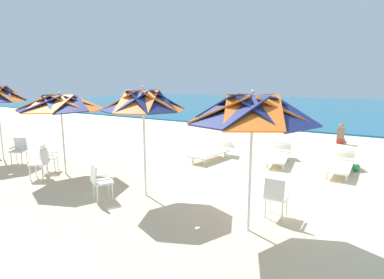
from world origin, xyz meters
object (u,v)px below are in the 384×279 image
at_px(beach_umbrella_0, 252,110).
at_px(plastic_chair_0, 276,195).
at_px(beachgoer_seated, 341,137).
at_px(beach_ball, 356,168).
at_px(plastic_chair_1, 100,180).
at_px(sun_lounger_0, 341,164).
at_px(sun_lounger_2, 213,152).
at_px(plastic_chair_2, 41,162).
at_px(beach_umbrella_2, 61,103).
at_px(beach_umbrella_1, 143,102).
at_px(plastic_chair_3, 47,156).
at_px(sun_lounger_1, 279,155).
at_px(plastic_chair_5, 19,149).

relative_size(beach_umbrella_0, plastic_chair_0, 3.08).
bearing_deg(beachgoer_seated, beach_ball, -78.01).
height_order(plastic_chair_0, plastic_chair_1, same).
relative_size(beach_umbrella_0, sun_lounger_0, 1.24).
xyz_separation_m(sun_lounger_0, beach_ball, (0.40, 0.43, -0.16)).
height_order(beach_umbrella_0, plastic_chair_1, beach_umbrella_0).
bearing_deg(sun_lounger_2, plastic_chair_1, -94.87).
bearing_deg(sun_lounger_0, beach_ball, 46.97).
relative_size(plastic_chair_2, beach_ball, 3.49).
height_order(plastic_chair_1, beach_umbrella_2, beach_umbrella_2).
relative_size(plastic_chair_0, beach_umbrella_1, 0.32).
height_order(sun_lounger_0, beach_ball, sun_lounger_0).
bearing_deg(beach_umbrella_2, plastic_chair_3, -173.81).
xyz_separation_m(plastic_chair_2, plastic_chair_3, (-0.51, 0.55, 0.00)).
bearing_deg(sun_lounger_2, beachgoer_seated, 58.23).
xyz_separation_m(beach_umbrella_0, sun_lounger_2, (-3.18, 4.51, -2.02)).
bearing_deg(sun_lounger_2, plastic_chair_2, -124.56).
bearing_deg(sun_lounger_1, sun_lounger_2, -160.54).
height_order(beach_umbrella_2, plastic_chair_2, beach_umbrella_2).
bearing_deg(plastic_chair_1, plastic_chair_2, 174.30).
height_order(beach_umbrella_0, sun_lounger_1, beach_umbrella_0).
distance_m(plastic_chair_5, sun_lounger_0, 10.67).
distance_m(beach_umbrella_0, plastic_chair_1, 4.05).
height_order(plastic_chair_2, plastic_chair_3, same).
distance_m(beach_umbrella_1, sun_lounger_0, 6.42).
xyz_separation_m(beach_umbrella_2, plastic_chair_5, (-2.50, 0.02, -1.67)).
height_order(plastic_chair_1, plastic_chair_3, same).
xyz_separation_m(beach_umbrella_2, sun_lounger_2, (2.96, 4.01, -1.88)).
relative_size(beach_umbrella_1, beach_umbrella_2, 1.09).
distance_m(plastic_chair_2, sun_lounger_2, 5.64).
height_order(plastic_chair_3, beachgoer_seated, beachgoer_seated).
distance_m(plastic_chair_0, beachgoer_seated, 9.45).
bearing_deg(sun_lounger_2, sun_lounger_0, 8.01).
bearing_deg(plastic_chair_3, beachgoer_seated, 53.55).
bearing_deg(plastic_chair_5, beach_umbrella_2, -0.40).
relative_size(beach_ball, beachgoer_seated, 0.27).
distance_m(plastic_chair_1, plastic_chair_2, 2.79).
bearing_deg(plastic_chair_3, sun_lounger_0, 30.67).
bearing_deg(plastic_chair_0, plastic_chair_1, -162.15).
xyz_separation_m(plastic_chair_0, beach_umbrella_1, (-3.15, -0.41, 1.83)).
bearing_deg(plastic_chair_1, beach_umbrella_0, 6.59).
distance_m(plastic_chair_5, sun_lounger_2, 6.76).
relative_size(plastic_chair_0, sun_lounger_1, 0.39).
height_order(beach_umbrella_0, sun_lounger_2, beach_umbrella_0).
relative_size(plastic_chair_2, sun_lounger_1, 0.39).
relative_size(plastic_chair_1, plastic_chair_5, 1.00).
height_order(sun_lounger_0, sun_lounger_1, same).
bearing_deg(plastic_chair_1, plastic_chair_3, 165.82).
xyz_separation_m(beach_umbrella_1, sun_lounger_1, (1.91, 4.87, -2.04)).
distance_m(plastic_chair_3, plastic_chair_5, 1.75).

